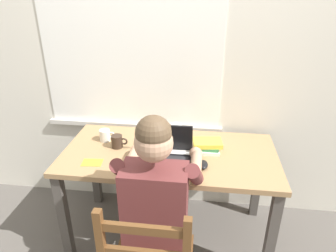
{
  "coord_description": "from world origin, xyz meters",
  "views": [
    {
      "loc": [
        0.22,
        -1.79,
        1.79
      ],
      "look_at": [
        -0.0,
        -0.05,
        0.95
      ],
      "focal_mm": 32.6,
      "sensor_mm": 36.0,
      "label": 1
    }
  ],
  "objects_px": {
    "coffee_mug_white": "(105,135)",
    "coffee_mug_dark": "(117,141)",
    "desk": "(169,164)",
    "book_stack_main": "(207,146)",
    "computer_mouse": "(203,165)",
    "landscape_photo_print": "(92,162)",
    "coffee_mug_spare": "(177,130)",
    "seated_person": "(158,199)",
    "laptop": "(166,153)"
  },
  "relations": [
    {
      "from": "coffee_mug_white",
      "to": "coffee_mug_dark",
      "type": "relative_size",
      "value": 1.0
    },
    {
      "from": "desk",
      "to": "book_stack_main",
      "type": "relative_size",
      "value": 7.0
    },
    {
      "from": "computer_mouse",
      "to": "landscape_photo_print",
      "type": "height_order",
      "value": "computer_mouse"
    },
    {
      "from": "desk",
      "to": "coffee_mug_dark",
      "type": "xyz_separation_m",
      "value": [
        -0.37,
        0.02,
        0.14
      ]
    },
    {
      "from": "coffee_mug_spare",
      "to": "landscape_photo_print",
      "type": "height_order",
      "value": "coffee_mug_spare"
    },
    {
      "from": "computer_mouse",
      "to": "landscape_photo_print",
      "type": "bearing_deg",
      "value": -176.81
    },
    {
      "from": "desk",
      "to": "coffee_mug_spare",
      "type": "height_order",
      "value": "coffee_mug_spare"
    },
    {
      "from": "desk",
      "to": "seated_person",
      "type": "xyz_separation_m",
      "value": [
        -0.01,
        -0.43,
        0.04
      ]
    },
    {
      "from": "coffee_mug_spare",
      "to": "landscape_photo_print",
      "type": "xyz_separation_m",
      "value": [
        -0.5,
        -0.43,
        -0.05
      ]
    },
    {
      "from": "coffee_mug_dark",
      "to": "coffee_mug_spare",
      "type": "xyz_separation_m",
      "value": [
        0.39,
        0.22,
        0.0
      ]
    },
    {
      "from": "desk",
      "to": "computer_mouse",
      "type": "xyz_separation_m",
      "value": [
        0.23,
        -0.16,
        0.11
      ]
    },
    {
      "from": "desk",
      "to": "laptop",
      "type": "bearing_deg",
      "value": -95.43
    },
    {
      "from": "laptop",
      "to": "coffee_mug_white",
      "type": "relative_size",
      "value": 2.87
    },
    {
      "from": "landscape_photo_print",
      "to": "coffee_mug_spare",
      "type": "bearing_deg",
      "value": 35.39
    },
    {
      "from": "book_stack_main",
      "to": "landscape_photo_print",
      "type": "distance_m",
      "value": 0.77
    },
    {
      "from": "coffee_mug_white",
      "to": "landscape_photo_print",
      "type": "height_order",
      "value": "coffee_mug_white"
    },
    {
      "from": "laptop",
      "to": "book_stack_main",
      "type": "relative_size",
      "value": 1.59
    },
    {
      "from": "coffee_mug_dark",
      "to": "landscape_photo_print",
      "type": "relative_size",
      "value": 0.89
    },
    {
      "from": "book_stack_main",
      "to": "landscape_photo_print",
      "type": "height_order",
      "value": "book_stack_main"
    },
    {
      "from": "desk",
      "to": "coffee_mug_dark",
      "type": "distance_m",
      "value": 0.4
    },
    {
      "from": "desk",
      "to": "coffee_mug_white",
      "type": "relative_size",
      "value": 12.65
    },
    {
      "from": "seated_person",
      "to": "laptop",
      "type": "bearing_deg",
      "value": 89.97
    },
    {
      "from": "seated_person",
      "to": "coffee_mug_dark",
      "type": "relative_size",
      "value": 10.66
    },
    {
      "from": "coffee_mug_dark",
      "to": "coffee_mug_spare",
      "type": "relative_size",
      "value": 0.93
    },
    {
      "from": "desk",
      "to": "landscape_photo_print",
      "type": "distance_m",
      "value": 0.52
    },
    {
      "from": "laptop",
      "to": "coffee_mug_spare",
      "type": "distance_m",
      "value": 0.34
    },
    {
      "from": "seated_person",
      "to": "coffee_mug_white",
      "type": "height_order",
      "value": "seated_person"
    },
    {
      "from": "computer_mouse",
      "to": "coffee_mug_white",
      "type": "height_order",
      "value": "coffee_mug_white"
    },
    {
      "from": "seated_person",
      "to": "landscape_photo_print",
      "type": "distance_m",
      "value": 0.52
    },
    {
      "from": "coffee_mug_dark",
      "to": "seated_person",
      "type": "bearing_deg",
      "value": -51.56
    },
    {
      "from": "seated_person",
      "to": "book_stack_main",
      "type": "height_order",
      "value": "seated_person"
    },
    {
      "from": "laptop",
      "to": "coffee_mug_spare",
      "type": "xyz_separation_m",
      "value": [
        0.04,
        0.34,
        -0.0
      ]
    },
    {
      "from": "coffee_mug_dark",
      "to": "book_stack_main",
      "type": "xyz_separation_m",
      "value": [
        0.62,
        0.03,
        -0.01
      ]
    },
    {
      "from": "laptop",
      "to": "coffee_mug_spare",
      "type": "height_order",
      "value": "laptop"
    },
    {
      "from": "seated_person",
      "to": "coffee_mug_spare",
      "type": "relative_size",
      "value": 9.88
    },
    {
      "from": "coffee_mug_spare",
      "to": "computer_mouse",
      "type": "bearing_deg",
      "value": -62.41
    },
    {
      "from": "laptop",
      "to": "coffee_mug_dark",
      "type": "distance_m",
      "value": 0.38
    },
    {
      "from": "desk",
      "to": "coffee_mug_spare",
      "type": "bearing_deg",
      "value": 83.68
    },
    {
      "from": "laptop",
      "to": "coffee_mug_dark",
      "type": "bearing_deg",
      "value": 160.8
    },
    {
      "from": "computer_mouse",
      "to": "seated_person",
      "type": "bearing_deg",
      "value": -131.6
    },
    {
      "from": "desk",
      "to": "coffee_mug_dark",
      "type": "relative_size",
      "value": 12.62
    },
    {
      "from": "computer_mouse",
      "to": "laptop",
      "type": "bearing_deg",
      "value": 167.64
    },
    {
      "from": "laptop",
      "to": "coffee_mug_dark",
      "type": "height_order",
      "value": "laptop"
    },
    {
      "from": "coffee_mug_spare",
      "to": "book_stack_main",
      "type": "xyz_separation_m",
      "value": [
        0.23,
        -0.19,
        -0.01
      ]
    },
    {
      "from": "laptop",
      "to": "book_stack_main",
      "type": "distance_m",
      "value": 0.31
    },
    {
      "from": "desk",
      "to": "landscape_photo_print",
      "type": "relative_size",
      "value": 11.19
    },
    {
      "from": "book_stack_main",
      "to": "coffee_mug_dark",
      "type": "bearing_deg",
      "value": -177.17
    },
    {
      "from": "coffee_mug_dark",
      "to": "book_stack_main",
      "type": "bearing_deg",
      "value": 2.83
    },
    {
      "from": "coffee_mug_dark",
      "to": "landscape_photo_print",
      "type": "xyz_separation_m",
      "value": [
        -0.11,
        -0.22,
        -0.04
      ]
    },
    {
      "from": "coffee_mug_white",
      "to": "landscape_photo_print",
      "type": "bearing_deg",
      "value": -88.94
    }
  ]
}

